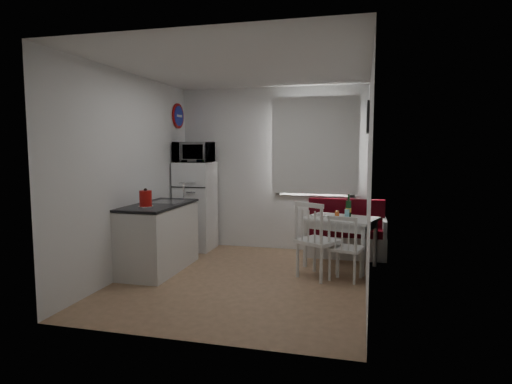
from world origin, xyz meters
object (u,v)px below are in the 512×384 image
Objects in this scene: bench at (345,238)px; kettle at (146,199)px; kitchen_counter at (159,237)px; microwave at (194,152)px; wine_bottle at (348,205)px; fridge at (196,206)px; chair_left at (317,232)px; chair_right at (346,241)px; dining_table at (341,223)px.

kettle is at bearing -142.77° from bench.
microwave reaches higher than kitchen_counter.
bench is 0.76m from wine_bottle.
fridge is 1.71m from kettle.
microwave reaches higher than fridge.
fridge is at bearing -177.75° from chair_left.
microwave is at bearing -90.00° from fridge.
chair_right is at bearing 2.25° from kitchen_counter.
bench is 3.04m from kettle.
kitchen_counter is at bearing -90.94° from microwave.
kettle is at bearing -83.45° from kitchen_counter.
bench is (2.40, 1.35, -0.17)m from kitchen_counter.
chair_left reaches higher than bench.
bench is at bearing 29.43° from kitchen_counter.
chair_right is (2.45, 0.10, 0.05)m from kitchen_counter.
kettle is at bearing -153.25° from chair_right.
chair_right is at bearing -25.29° from fridge.
kitchen_counter is 2.76m from bench.
chair_right is 2.87m from microwave.
chair_right is (0.35, 0.02, -0.10)m from chair_left.
bench is 2.07× the size of microwave.
chair_left is at bearing -92.55° from dining_table.
chair_left is at bearing -102.98° from bench.
microwave is 2.42× the size of kettle.
fridge is at bearing -174.04° from dining_table.
chair_right is (0.10, -0.65, -0.11)m from dining_table.
chair_left is at bearing -114.19° from wine_bottle.
kitchen_counter reaches higher than chair_right.
fridge is 0.87m from microwave.
kitchen_counter reaches higher than bench.
wine_bottle is at bearing 19.15° from kitchen_counter.
chair_right is 2.69m from fridge.
dining_table is at bearing -10.77° from microwave.
chair_left is 2.55m from microwave.
dining_table is 0.76× the size of fridge.
microwave is (0.00, -0.05, 0.87)m from fridge.
chair_left is 1.09× the size of microwave.
bench is 1.90× the size of chair_left.
fridge is 2.42× the size of microwave.
microwave is at bearing -176.20° from bench.
kitchen_counter is 1.10× the size of bench.
microwave is at bearing 170.03° from chair_right.
wine_bottle is at bearing -83.99° from bench.
kettle is (-2.30, -1.18, 0.41)m from dining_table.
microwave is (-2.43, 1.10, 1.07)m from chair_right.
fridge is (-2.43, 1.15, 0.20)m from chair_right.
wine_bottle is (0.35, 0.77, 0.24)m from chair_left.
chair_left is (2.10, 0.08, 0.15)m from kitchen_counter.
bench is at bearing 2.60° from fridge.
fridge reaches higher than chair_right.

